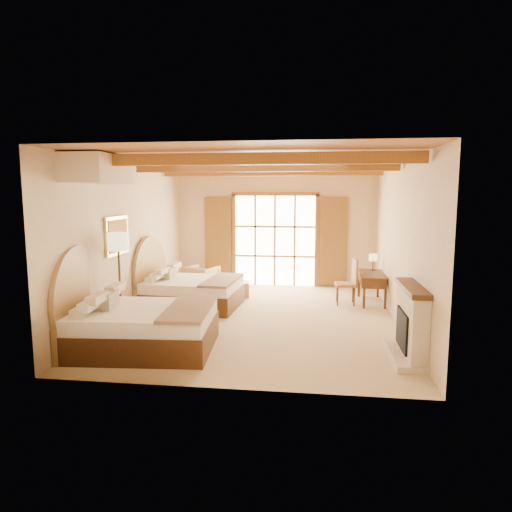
% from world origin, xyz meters
% --- Properties ---
extents(floor, '(7.00, 7.00, 0.00)m').
position_xyz_m(floor, '(0.00, 0.00, 0.00)').
color(floor, '#CBB387').
rests_on(floor, ground).
extents(wall_back, '(5.50, 0.00, 5.50)m').
position_xyz_m(wall_back, '(0.00, 3.50, 1.60)').
color(wall_back, beige).
rests_on(wall_back, ground).
extents(wall_left, '(0.00, 7.00, 7.00)m').
position_xyz_m(wall_left, '(-2.75, 0.00, 1.60)').
color(wall_left, beige).
rests_on(wall_left, ground).
extents(wall_right, '(0.00, 7.00, 7.00)m').
position_xyz_m(wall_right, '(2.75, 0.00, 1.60)').
color(wall_right, beige).
rests_on(wall_right, ground).
extents(ceiling, '(7.00, 7.00, 0.00)m').
position_xyz_m(ceiling, '(0.00, 0.00, 3.20)').
color(ceiling, '#B76835').
rests_on(ceiling, ground).
extents(ceiling_beams, '(5.39, 4.60, 0.18)m').
position_xyz_m(ceiling_beams, '(0.00, 0.00, 3.08)').
color(ceiling_beams, '#9A6121').
rests_on(ceiling_beams, ceiling).
extents(french_doors, '(3.95, 0.08, 2.60)m').
position_xyz_m(french_doors, '(0.00, 3.44, 1.25)').
color(french_doors, white).
rests_on(french_doors, ground).
extents(fireplace, '(0.46, 1.40, 1.16)m').
position_xyz_m(fireplace, '(2.60, -2.00, 0.51)').
color(fireplace, beige).
rests_on(fireplace, ground).
extents(painting, '(0.06, 0.95, 0.75)m').
position_xyz_m(painting, '(-2.70, -0.75, 1.75)').
color(painting, gold).
rests_on(painting, wall_left).
extents(canopy_valance, '(0.70, 1.40, 0.45)m').
position_xyz_m(canopy_valance, '(-2.40, -2.00, 2.95)').
color(canopy_valance, beige).
rests_on(canopy_valance, ceiling).
extents(bed_near, '(2.41, 1.89, 1.51)m').
position_xyz_m(bed_near, '(-1.86, -2.14, 0.46)').
color(bed_near, '#4D2B12').
rests_on(bed_near, floor).
extents(bed_far, '(2.21, 1.73, 1.39)m').
position_xyz_m(bed_far, '(-1.81, 0.73, 0.42)').
color(bed_far, '#4D2B12').
rests_on(bed_far, floor).
extents(nightstand, '(0.52, 0.52, 0.55)m').
position_xyz_m(nightstand, '(-2.48, -1.13, 0.27)').
color(nightstand, '#4D2B12').
rests_on(nightstand, floor).
extents(floor_lamp, '(0.39, 0.39, 1.85)m').
position_xyz_m(floor_lamp, '(-2.50, -1.17, 1.57)').
color(floor_lamp, '#3A2E17').
rests_on(floor_lamp, floor).
extents(armchair, '(0.94, 0.95, 0.68)m').
position_xyz_m(armchair, '(-1.83, 2.37, 0.34)').
color(armchair, tan).
rests_on(armchair, floor).
extents(ottoman, '(0.60, 0.60, 0.37)m').
position_xyz_m(ottoman, '(-0.77, 1.92, 0.19)').
color(ottoman, '#AB8849').
rests_on(ottoman, floor).
extents(desk, '(0.59, 1.32, 0.70)m').
position_xyz_m(desk, '(2.45, 1.69, 0.38)').
color(desk, '#4D2B12').
rests_on(desk, floor).
extents(desk_chair, '(0.52, 0.52, 1.06)m').
position_xyz_m(desk_chair, '(1.86, 1.45, 0.33)').
color(desk_chair, olive).
rests_on(desk_chair, floor).
extents(desk_lamp, '(0.20, 0.20, 0.40)m').
position_xyz_m(desk_lamp, '(2.52, 2.10, 1.00)').
color(desk_lamp, '#3A2E17').
rests_on(desk_lamp, desk).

